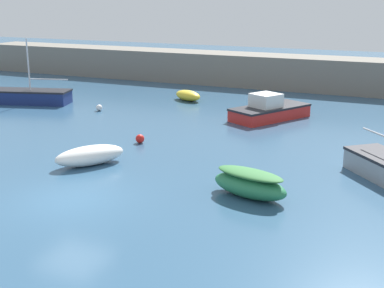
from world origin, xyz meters
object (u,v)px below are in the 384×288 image
at_px(motorboat_grey_hull, 269,110).
at_px(sailboat_short_mast, 31,96).
at_px(mooring_buoy_red, 140,139).
at_px(fishing_dinghy_green, 188,95).
at_px(mooring_buoy_white, 99,108).
at_px(rowboat_with_red_cover, 250,184).
at_px(rowboat_white_midwater, 90,155).

distance_m(motorboat_grey_hull, sailboat_short_mast, 16.47).
bearing_deg(motorboat_grey_hull, mooring_buoy_red, 178.81).
bearing_deg(fishing_dinghy_green, mooring_buoy_white, 84.38).
xyz_separation_m(sailboat_short_mast, mooring_buoy_red, (11.99, -5.84, -0.26)).
bearing_deg(rowboat_with_red_cover, mooring_buoy_red, -17.70).
bearing_deg(sailboat_short_mast, rowboat_with_red_cover, 134.85).
height_order(fishing_dinghy_green, sailboat_short_mast, sailboat_short_mast).
bearing_deg(sailboat_short_mast, rowboat_white_midwater, 123.68).
xyz_separation_m(rowboat_white_midwater, rowboat_with_red_cover, (7.61, -0.78, 0.08)).
distance_m(rowboat_white_midwater, mooring_buoy_red, 4.06).
xyz_separation_m(fishing_dinghy_green, mooring_buoy_white, (-3.73, -5.57, -0.16)).
height_order(fishing_dinghy_green, motorboat_grey_hull, motorboat_grey_hull).
height_order(rowboat_white_midwater, rowboat_with_red_cover, rowboat_with_red_cover).
height_order(motorboat_grey_hull, sailboat_short_mast, sailboat_short_mast).
bearing_deg(fishing_dinghy_green, sailboat_short_mast, 58.17).
bearing_deg(rowboat_with_red_cover, rowboat_white_midwater, 9.48).
bearing_deg(rowboat_with_red_cover, motorboat_grey_hull, -61.12).
xyz_separation_m(rowboat_white_midwater, sailboat_short_mast, (-11.80, 9.89, 0.06)).
relative_size(fishing_dinghy_green, sailboat_short_mast, 0.46).
bearing_deg(rowboat_with_red_cover, mooring_buoy_white, -22.14).
bearing_deg(sailboat_short_mast, mooring_buoy_white, 162.20).
distance_m(sailboat_short_mast, mooring_buoy_white, 5.69).
xyz_separation_m(motorboat_grey_hull, mooring_buoy_red, (-4.35, -7.94, -0.32)).
distance_m(rowboat_white_midwater, rowboat_with_red_cover, 7.65).
bearing_deg(rowboat_white_midwater, fishing_dinghy_green, 42.04).
xyz_separation_m(fishing_dinghy_green, rowboat_with_red_cover, (9.99, -16.10, 0.15)).
bearing_deg(mooring_buoy_white, rowboat_white_midwater, -57.88).
bearing_deg(fishing_dinghy_green, rowboat_white_midwater, 127.07).
bearing_deg(rowboat_with_red_cover, sailboat_short_mast, -13.46).
xyz_separation_m(rowboat_white_midwater, mooring_buoy_white, (-6.12, 9.75, -0.23)).
xyz_separation_m(fishing_dinghy_green, rowboat_white_midwater, (2.38, -15.32, 0.07)).
height_order(rowboat_white_midwater, mooring_buoy_white, rowboat_white_midwater).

